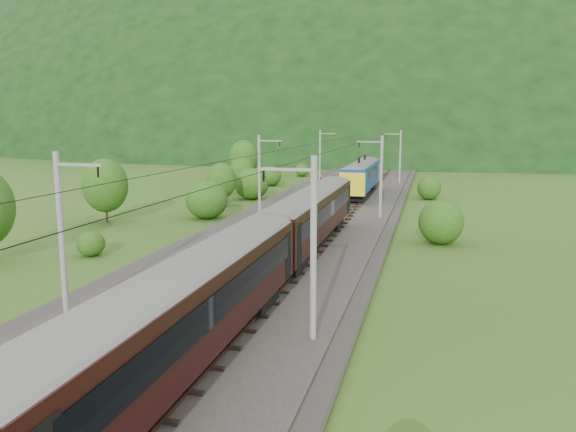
# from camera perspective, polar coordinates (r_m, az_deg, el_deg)

# --- Properties ---
(ground) EXTENTS (600.00, 600.00, 0.00)m
(ground) POSITION_cam_1_polar(r_m,az_deg,el_deg) (27.18, -10.64, -11.48)
(ground) COLOR #2C4E18
(ground) RESTS_ON ground
(railbed) EXTENTS (14.00, 220.00, 0.30)m
(railbed) POSITION_cam_1_polar(r_m,az_deg,el_deg) (35.97, -3.89, -5.80)
(railbed) COLOR #38332D
(railbed) RESTS_ON ground
(track_left) EXTENTS (2.40, 220.00, 0.27)m
(track_left) POSITION_cam_1_polar(r_m,az_deg,el_deg) (36.71, -7.47, -5.18)
(track_left) COLOR brown
(track_left) RESTS_ON railbed
(track_right) EXTENTS (2.40, 220.00, 0.27)m
(track_right) POSITION_cam_1_polar(r_m,az_deg,el_deg) (35.25, -0.17, -5.73)
(track_right) COLOR brown
(track_right) RESTS_ON railbed
(catenary_left) EXTENTS (2.54, 192.28, 8.00)m
(catenary_left) POSITION_cam_1_polar(r_m,az_deg,el_deg) (57.72, -2.87, 4.47)
(catenary_left) COLOR gray
(catenary_left) RESTS_ON railbed
(catenary_right) EXTENTS (2.54, 192.28, 8.00)m
(catenary_right) POSITION_cam_1_polar(r_m,az_deg,el_deg) (55.35, 9.36, 4.13)
(catenary_right) COLOR gray
(catenary_right) RESTS_ON railbed
(overhead_wires) EXTENTS (4.83, 198.00, 0.03)m
(overhead_wires) POSITION_cam_1_polar(r_m,az_deg,el_deg) (34.76, -4.02, 5.31)
(overhead_wires) COLOR black
(overhead_wires) RESTS_ON ground
(mountain_main) EXTENTS (504.00, 360.00, 244.00)m
(mountain_main) POSITION_cam_1_polar(r_m,az_deg,el_deg) (283.26, 12.30, 7.50)
(mountain_main) COLOR black
(mountain_main) RESTS_ON ground
(mountain_ridge) EXTENTS (336.00, 280.00, 132.00)m
(mountain_ridge) POSITION_cam_1_polar(r_m,az_deg,el_deg) (348.57, -7.73, 8.00)
(mountain_ridge) COLOR black
(mountain_ridge) RESTS_ON ground
(hazard_post_near) EXTENTS (0.18, 0.18, 1.65)m
(hazard_post_near) POSITION_cam_1_polar(r_m,az_deg,el_deg) (57.38, 2.78, 1.04)
(hazard_post_near) COLOR red
(hazard_post_near) RESTS_ON railbed
(hazard_post_far) EXTENTS (0.15, 0.15, 1.37)m
(hazard_post_far) POSITION_cam_1_polar(r_m,az_deg,el_deg) (80.20, 6.48, 3.36)
(hazard_post_far) COLOR red
(hazard_post_far) RESTS_ON railbed
(signal) EXTENTS (0.25, 0.25, 2.24)m
(signal) POSITION_cam_1_polar(r_m,az_deg,el_deg) (74.51, 3.32, 3.41)
(signal) COLOR black
(signal) RESTS_ON railbed
(vegetation_left) EXTENTS (12.89, 142.50, 6.71)m
(vegetation_left) POSITION_cam_1_polar(r_m,az_deg,el_deg) (47.62, -18.51, 0.78)
(vegetation_left) COLOR #214311
(vegetation_left) RESTS_ON ground
(vegetation_right) EXTENTS (4.33, 90.87, 3.20)m
(vegetation_right) POSITION_cam_1_polar(r_m,az_deg,el_deg) (43.95, 14.73, -1.60)
(vegetation_right) COLOR #214311
(vegetation_right) RESTS_ON ground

